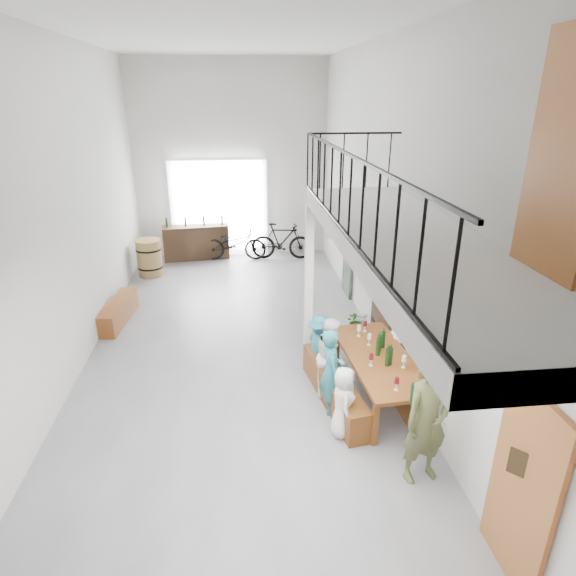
{
  "coord_description": "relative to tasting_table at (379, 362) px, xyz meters",
  "views": [
    {
      "loc": [
        0.09,
        -8.16,
        4.57
      ],
      "look_at": [
        0.93,
        -0.5,
        1.43
      ],
      "focal_mm": 30.0,
      "sensor_mm": 36.0,
      "label": 1
    }
  ],
  "objects": [
    {
      "name": "floor",
      "position": [
        -2.2,
        1.89,
        -0.71
      ],
      "size": [
        12.0,
        12.0,
        0.0
      ],
      "primitive_type": "plane",
      "color": "slate",
      "rests_on": "ground"
    },
    {
      "name": "room_walls",
      "position": [
        -2.2,
        1.89,
        2.85
      ],
      "size": [
        12.0,
        12.0,
        12.0
      ],
      "color": "silver",
      "rests_on": "ground"
    },
    {
      "name": "gateway_portal",
      "position": [
        -2.6,
        7.83,
        0.69
      ],
      "size": [
        2.8,
        0.08,
        2.8
      ],
      "primitive_type": "cube",
      "color": "white",
      "rests_on": "ground"
    },
    {
      "name": "right_wall_decor",
      "position": [
        0.5,
        0.02,
        1.04
      ],
      "size": [
        0.07,
        8.28,
        5.07
      ],
      "color": "#955525",
      "rests_on": "ground"
    },
    {
      "name": "balcony",
      "position": [
        -0.22,
        -1.24,
        2.26
      ],
      "size": [
        1.52,
        5.62,
        4.0
      ],
      "color": "silver",
      "rests_on": "ground"
    },
    {
      "name": "tasting_table",
      "position": [
        0.0,
        0.0,
        0.0
      ],
      "size": [
        1.09,
        2.36,
        0.79
      ],
      "rotation": [
        0.0,
        0.0,
        0.07
      ],
      "color": "brown",
      "rests_on": "ground"
    },
    {
      "name": "bench_inner",
      "position": [
        -0.7,
        0.02,
        -0.46
      ],
      "size": [
        0.68,
        2.19,
        0.5
      ],
      "primitive_type": "cube",
      "rotation": [
        0.0,
        0.0,
        0.16
      ],
      "color": "brown",
      "rests_on": "ground"
    },
    {
      "name": "bench_wall",
      "position": [
        0.37,
        -0.0,
        -0.49
      ],
      "size": [
        0.28,
        1.85,
        0.42
      ],
      "primitive_type": "cube",
      "rotation": [
        0.0,
        0.0,
        0.02
      ],
      "color": "brown",
      "rests_on": "ground"
    },
    {
      "name": "tableware",
      "position": [
        0.02,
        0.04,
        0.23
      ],
      "size": [
        0.54,
        1.83,
        0.35
      ],
      "color": "black",
      "rests_on": "tasting_table"
    },
    {
      "name": "side_bench",
      "position": [
        -4.7,
        3.39,
        -0.47
      ],
      "size": [
        0.54,
        1.68,
        0.46
      ],
      "primitive_type": "cube",
      "rotation": [
        0.0,
        0.0,
        -0.11
      ],
      "color": "brown",
      "rests_on": "ground"
    },
    {
      "name": "oak_barrel",
      "position": [
        -4.45,
        6.22,
        -0.21
      ],
      "size": [
        0.67,
        0.67,
        0.98
      ],
      "color": "olive",
      "rests_on": "ground"
    },
    {
      "name": "serving_counter",
      "position": [
        -3.32,
        7.54,
        -0.21
      ],
      "size": [
        1.93,
        0.74,
        0.99
      ],
      "primitive_type": "cube",
      "rotation": [
        0.0,
        0.0,
        0.12
      ],
      "color": "#352113",
      "rests_on": "ground"
    },
    {
      "name": "counter_bottles",
      "position": [
        -3.31,
        7.53,
        0.42
      ],
      "size": [
        1.62,
        0.27,
        0.28
      ],
      "color": "black",
      "rests_on": "serving_counter"
    },
    {
      "name": "guest_left_a",
      "position": [
        -0.72,
        -0.74,
        -0.17
      ],
      "size": [
        0.37,
        0.54,
        1.08
      ],
      "primitive_type": "imported",
      "rotation": [
        0.0,
        0.0,
        1.52
      ],
      "color": "white",
      "rests_on": "ground"
    },
    {
      "name": "guest_left_b",
      "position": [
        -0.79,
        -0.16,
        -0.02
      ],
      "size": [
        0.33,
        0.5,
        1.37
      ],
      "primitive_type": "imported",
      "rotation": [
        0.0,
        0.0,
        1.58
      ],
      "color": "#25717D",
      "rests_on": "ground"
    },
    {
      "name": "guest_left_c",
      "position": [
        -0.68,
        0.32,
        -0.05
      ],
      "size": [
        0.71,
        0.78,
        1.32
      ],
      "primitive_type": "imported",
      "rotation": [
        0.0,
        0.0,
        1.18
      ],
      "color": "white",
      "rests_on": "ground"
    },
    {
      "name": "guest_left_d",
      "position": [
        -0.8,
        0.81,
        -0.13
      ],
      "size": [
        0.55,
        0.8,
        1.14
      ],
      "primitive_type": "imported",
      "rotation": [
        0.0,
        0.0,
        1.74
      ],
      "color": "#25717D",
      "rests_on": "ground"
    },
    {
      "name": "guest_right_a",
      "position": [
        0.54,
        -0.47,
        -0.07
      ],
      "size": [
        0.39,
        0.78,
        1.28
      ],
      "primitive_type": "imported",
      "rotation": [
        0.0,
        0.0,
        -1.47
      ],
      "color": "#A21B32",
      "rests_on": "ground"
    },
    {
      "name": "guest_right_b",
      "position": [
        0.63,
        0.0,
        -0.08
      ],
      "size": [
        0.38,
        1.17,
        1.26
      ],
      "primitive_type": "imported",
      "rotation": [
        0.0,
        0.0,
        -1.57
      ],
      "color": "black",
      "rests_on": "ground"
    },
    {
      "name": "guest_right_c",
      "position": [
        0.59,
        0.66,
        -0.08
      ],
      "size": [
        0.44,
        0.64,
        1.25
      ],
      "primitive_type": "imported",
      "rotation": [
        0.0,
        0.0,
        -1.64
      ],
      "color": "white",
      "rests_on": "ground"
    },
    {
      "name": "host_standing",
      "position": [
        0.1,
        -1.67,
        0.16
      ],
      "size": [
        0.7,
        0.54,
        1.73
      ],
      "primitive_type": "imported",
      "rotation": [
        0.0,
        0.0,
        0.21
      ],
      "color": "#505530",
      "rests_on": "ground"
    },
    {
      "name": "potted_plant",
      "position": [
        0.25,
        2.36,
        -0.47
      ],
      "size": [
        0.45,
        0.39,
        0.48
      ],
      "primitive_type": "imported",
      "rotation": [
        0.0,
        0.0,
        0.05
      ],
      "color": "#1B4316",
      "rests_on": "ground"
    },
    {
      "name": "bicycle_near",
      "position": [
        -2.2,
        7.3,
        -0.22
      ],
      "size": [
        1.9,
        0.82,
        0.97
      ],
      "primitive_type": "imported",
      "rotation": [
        0.0,
        0.0,
        1.47
      ],
      "color": "black",
      "rests_on": "ground"
    },
    {
      "name": "bicycle_far",
      "position": [
        -0.81,
        7.23,
        -0.17
      ],
      "size": [
        1.84,
        0.75,
        1.08
      ],
      "primitive_type": "imported",
      "rotation": [
        0.0,
        0.0,
        1.43
      ],
      "color": "black",
      "rests_on": "ground"
    }
  ]
}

